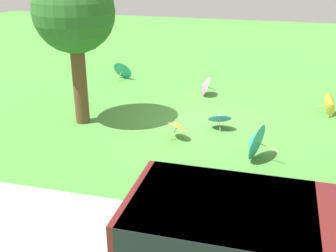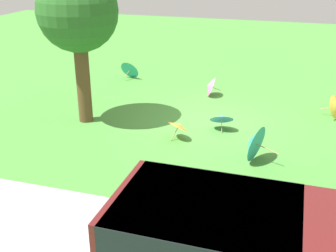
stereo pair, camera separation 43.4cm
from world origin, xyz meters
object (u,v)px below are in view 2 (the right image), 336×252
Objects in this scene: parasol_pink_0 at (209,86)px; van_dark at (259,250)px; parasol_orange_0 at (179,126)px; shade_tree at (78,14)px; parasol_blue_0 at (222,118)px; parasol_teal_2 at (130,69)px; parasol_teal_1 at (253,142)px.

van_dark is at bearing 105.93° from parasol_pink_0.
shade_tree is at bearing -8.38° from parasol_orange_0.
parasol_orange_0 is 1.39m from parasol_blue_0.
parasol_orange_0 is (2.63, -5.22, -0.53)m from van_dark.
parasol_orange_0 is at bearing 124.25° from parasol_teal_2.
parasol_teal_2 is (6.07, -10.27, -0.54)m from van_dark.
parasol_teal_2 is (5.50, -5.73, -0.10)m from parasol_teal_1.
parasol_orange_0 is 3.83m from parasol_pink_0.
parasol_orange_0 is 2.18m from parasol_teal_1.
van_dark reaches higher than parasol_teal_1.
shade_tree reaches higher than parasol_blue_0.
parasol_teal_1 is 1.31× the size of parasol_pink_0.
parasol_orange_0 is 1.10× the size of parasol_pink_0.
parasol_pink_0 is 0.93× the size of parasol_blue_0.
parasol_teal_2 is (3.44, -5.05, -0.01)m from parasol_orange_0.
parasol_orange_0 is at bearing 43.91° from parasol_blue_0.
shade_tree is 4.16m from parasol_orange_0.
shade_tree is at bearing 7.27° from parasol_blue_0.
parasol_orange_0 is 0.96× the size of parasol_teal_2.
parasol_blue_0 is at bearing -172.73° from shade_tree.
parasol_pink_0 is at bearing -132.47° from shade_tree.
parasol_pink_0 is (2.58, -9.05, -0.56)m from van_dark.
van_dark reaches higher than parasol_pink_0.
shade_tree is 4.96m from parasol_blue_0.
van_dark is at bearing 104.73° from parasol_blue_0.
van_dark is 4.59m from parasol_teal_1.
parasol_pink_0 is (2.02, -4.52, -0.12)m from parasol_teal_1.
parasol_teal_1 is 1.14× the size of parasol_teal_2.
parasol_teal_1 is (-2.06, 0.68, 0.09)m from parasol_orange_0.
van_dark is 11.94m from parasol_teal_2.
shade_tree is 4.43× the size of parasol_teal_1.
parasol_orange_0 is (-3.05, 0.45, -2.79)m from shade_tree.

